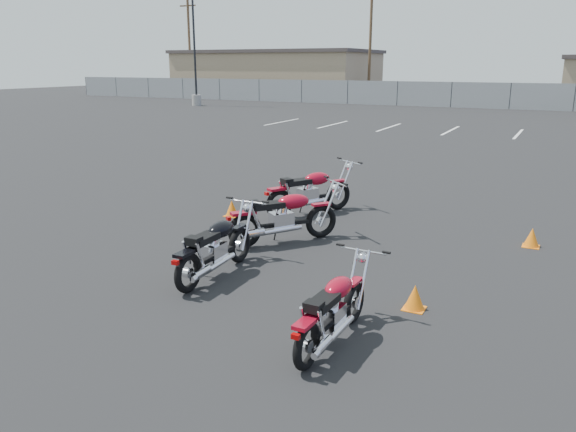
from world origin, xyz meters
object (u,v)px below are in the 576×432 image
at_px(motorcycle_second_black, 215,248).
at_px(motorcycle_third_red, 284,217).
at_px(motorcycle_rear_red, 333,310).
at_px(motorcycle_front_red, 310,192).

height_order(motorcycle_second_black, motorcycle_third_red, motorcycle_third_red).
bearing_deg(motorcycle_rear_red, motorcycle_front_red, 117.40).
distance_m(motorcycle_front_red, motorcycle_rear_red, 5.65).
bearing_deg(motorcycle_second_black, motorcycle_rear_red, -26.19).
bearing_deg(motorcycle_third_red, motorcycle_rear_red, -54.31).
height_order(motorcycle_front_red, motorcycle_rear_red, motorcycle_front_red).
xyz_separation_m(motorcycle_front_red, motorcycle_rear_red, (2.60, -5.02, -0.08)).
distance_m(motorcycle_second_black, motorcycle_rear_red, 2.61).
relative_size(motorcycle_second_black, motorcycle_third_red, 1.05).
bearing_deg(motorcycle_third_red, motorcycle_second_black, -94.58).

